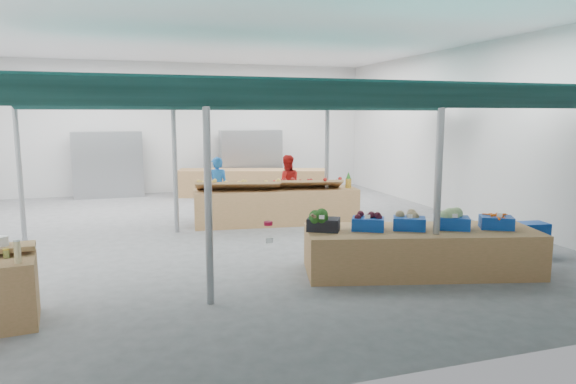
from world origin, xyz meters
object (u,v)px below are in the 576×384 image
veg_counter (421,251)px  vendor_left (217,188)px  fruit_counter (277,207)px  crate_stack (532,239)px  vendor_right (287,185)px

veg_counter → vendor_left: 5.93m
fruit_counter → veg_counter: bearing=-68.7°
veg_counter → crate_stack: veg_counter is taller
fruit_counter → crate_stack: bearing=-42.1°
veg_counter → fruit_counter: (-1.14, 4.33, 0.05)m
vendor_right → fruit_counter: bearing=68.0°
fruit_counter → vendor_left: 1.67m
fruit_counter → crate_stack: size_ratio=6.18×
vendor_right → vendor_left: bearing=6.6°
veg_counter → fruit_counter: 4.48m
fruit_counter → vendor_left: (-1.20, 1.10, 0.35)m
vendor_right → crate_stack: bearing=126.6°
crate_stack → vendor_left: vendor_left is taller
crate_stack → fruit_counter: bearing=131.3°
fruit_counter → vendor_left: bearing=144.1°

